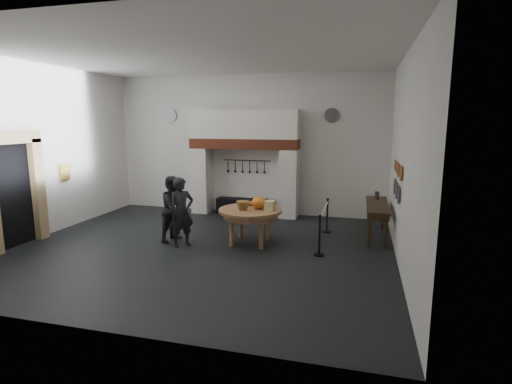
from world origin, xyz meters
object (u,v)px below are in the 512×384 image
(side_table, at_px, (377,205))
(barrier_post_near, at_px, (320,236))
(visitor_far, at_px, (174,208))
(work_table, at_px, (250,210))
(iron_range, at_px, (245,206))
(barrier_post_far, at_px, (327,216))
(visitor_near, at_px, (182,212))

(side_table, xyz_separation_m, barrier_post_near, (-1.30, -1.85, -0.42))
(visitor_far, bearing_deg, work_table, -70.06)
(visitor_far, bearing_deg, iron_range, -3.15)
(visitor_far, relative_size, barrier_post_far, 1.85)
(side_table, relative_size, barrier_post_far, 2.44)
(iron_range, distance_m, barrier_post_near, 4.52)
(work_table, bearing_deg, visitor_near, -157.10)
(barrier_post_far, bearing_deg, work_table, -139.87)
(side_table, bearing_deg, visitor_far, -162.33)
(visitor_far, bearing_deg, barrier_post_far, -52.33)
(side_table, bearing_deg, visitor_near, -156.61)
(visitor_far, xyz_separation_m, barrier_post_far, (3.72, 1.75, -0.38))
(side_table, xyz_separation_m, barrier_post_far, (-1.30, 0.15, -0.42))
(iron_range, xyz_separation_m, visitor_near, (-0.52, -3.69, 0.60))
(iron_range, distance_m, barrier_post_far, 3.21)
(iron_range, relative_size, barrier_post_near, 2.11)
(iron_range, distance_m, visitor_far, 3.47)
(iron_range, distance_m, side_table, 4.48)
(visitor_far, xyz_separation_m, side_table, (5.02, 1.60, 0.04))
(work_table, distance_m, visitor_near, 1.68)
(visitor_far, relative_size, side_table, 0.76)
(visitor_near, bearing_deg, side_table, -23.63)
(visitor_near, relative_size, visitor_far, 1.02)
(visitor_far, distance_m, barrier_post_near, 3.75)
(work_table, bearing_deg, barrier_post_far, 40.13)
(iron_range, xyz_separation_m, barrier_post_near, (2.80, -3.54, 0.20))
(iron_range, bearing_deg, visitor_near, -98.04)
(iron_range, xyz_separation_m, barrier_post_far, (2.80, -1.54, 0.20))
(iron_range, xyz_separation_m, visitor_far, (-0.92, -3.29, 0.58))
(work_table, relative_size, visitor_near, 0.93)
(side_table, relative_size, barrier_post_near, 2.44)
(side_table, distance_m, barrier_post_far, 1.37)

